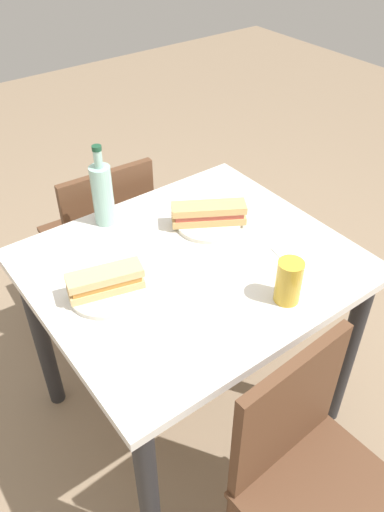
{
  "coord_description": "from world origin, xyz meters",
  "views": [
    {
      "loc": [
        -0.73,
        -0.98,
        1.78
      ],
      "look_at": [
        0.0,
        0.0,
        0.79
      ],
      "focal_mm": 35.57,
      "sensor_mm": 36.0,
      "label": 1
    }
  ],
  "objects_px": {
    "dining_table": "(192,292)",
    "baguette_sandwich_far": "(209,213)",
    "knife_far": "(204,213)",
    "plate_near": "(107,292)",
    "beer_glass": "(289,282)",
    "plate_far": "(208,223)",
    "baguette_sandwich_near": "(105,281)",
    "chair_near": "(309,472)",
    "water_bottle": "(103,193)",
    "knife_near": "(99,279)",
    "chair_far": "(104,238)"
  },
  "relations": [
    {
      "from": "dining_table",
      "to": "baguette_sandwich_far",
      "type": "xyz_separation_m",
      "value": [
        0.16,
        0.12,
        0.18
      ]
    },
    {
      "from": "baguette_sandwich_far",
      "to": "knife_far",
      "type": "height_order",
      "value": "baguette_sandwich_far"
    },
    {
      "from": "plate_near",
      "to": "dining_table",
      "type": "bearing_deg",
      "value": -5.74
    },
    {
      "from": "beer_glass",
      "to": "knife_far",
      "type": "bearing_deg",
      "value": 82.29
    },
    {
      "from": "plate_far",
      "to": "baguette_sandwich_far",
      "type": "xyz_separation_m",
      "value": [
        0.0,
        -0.0,
        0.04
      ]
    },
    {
      "from": "dining_table",
      "to": "plate_near",
      "type": "bearing_deg",
      "value": 174.26
    },
    {
      "from": "baguette_sandwich_near",
      "to": "chair_near",
      "type": "bearing_deg",
      "value": -71.64
    },
    {
      "from": "dining_table",
      "to": "water_bottle",
      "type": "relative_size",
      "value": 3.36
    },
    {
      "from": "chair_near",
      "to": "plate_near",
      "type": "distance_m",
      "value": 0.74
    },
    {
      "from": "baguette_sandwich_near",
      "to": "baguette_sandwich_far",
      "type": "distance_m",
      "value": 0.46
    },
    {
      "from": "chair_near",
      "to": "knife_near",
      "type": "distance_m",
      "value": 0.79
    },
    {
      "from": "plate_near",
      "to": "chair_far",
      "type": "bearing_deg",
      "value": 64.5
    },
    {
      "from": "chair_near",
      "to": "chair_far",
      "type": "bearing_deg",
      "value": 86.93
    },
    {
      "from": "baguette_sandwich_near",
      "to": "baguette_sandwich_far",
      "type": "bearing_deg",
      "value": 11.61
    },
    {
      "from": "chair_near",
      "to": "plate_near",
      "type": "xyz_separation_m",
      "value": [
        -0.21,
        0.65,
        0.29
      ]
    },
    {
      "from": "dining_table",
      "to": "water_bottle",
      "type": "distance_m",
      "value": 0.44
    },
    {
      "from": "dining_table",
      "to": "baguette_sandwich_far",
      "type": "distance_m",
      "value": 0.27
    },
    {
      "from": "chair_far",
      "to": "knife_near",
      "type": "relative_size",
      "value": 4.85
    },
    {
      "from": "knife_far",
      "to": "dining_table",
      "type": "bearing_deg",
      "value": -136.12
    },
    {
      "from": "plate_far",
      "to": "water_bottle",
      "type": "distance_m",
      "value": 0.37
    },
    {
      "from": "knife_near",
      "to": "plate_far",
      "type": "distance_m",
      "value": 0.45
    },
    {
      "from": "chair_far",
      "to": "knife_far",
      "type": "bearing_deg",
      "value": -67.87
    },
    {
      "from": "chair_far",
      "to": "plate_near",
      "type": "relative_size",
      "value": 3.86
    },
    {
      "from": "baguette_sandwich_far",
      "to": "beer_glass",
      "type": "relative_size",
      "value": 1.85
    },
    {
      "from": "knife_far",
      "to": "water_bottle",
      "type": "relative_size",
      "value": 0.5
    },
    {
      "from": "baguette_sandwich_far",
      "to": "plate_far",
      "type": "bearing_deg",
      "value": 90.0
    },
    {
      "from": "baguette_sandwich_far",
      "to": "knife_far",
      "type": "relative_size",
      "value": 1.73
    },
    {
      "from": "dining_table",
      "to": "chair_far",
      "type": "distance_m",
      "value": 0.64
    },
    {
      "from": "knife_near",
      "to": "water_bottle",
      "type": "distance_m",
      "value": 0.33
    },
    {
      "from": "chair_far",
      "to": "baguette_sandwich_far",
      "type": "relative_size",
      "value": 3.41
    },
    {
      "from": "knife_near",
      "to": "baguette_sandwich_far",
      "type": "bearing_deg",
      "value": 5.2
    },
    {
      "from": "baguette_sandwich_far",
      "to": "water_bottle",
      "type": "distance_m",
      "value": 0.36
    },
    {
      "from": "plate_far",
      "to": "beer_glass",
      "type": "xyz_separation_m",
      "value": [
        -0.05,
        -0.42,
        0.06
      ]
    },
    {
      "from": "dining_table",
      "to": "baguette_sandwich_far",
      "type": "relative_size",
      "value": 3.87
    },
    {
      "from": "knife_near",
      "to": "knife_far",
      "type": "height_order",
      "value": "same"
    },
    {
      "from": "beer_glass",
      "to": "plate_far",
      "type": "bearing_deg",
      "value": 83.66
    },
    {
      "from": "knife_near",
      "to": "plate_far",
      "type": "xyz_separation_m",
      "value": [
        0.44,
        0.04,
        -0.01
      ]
    },
    {
      "from": "knife_near",
      "to": "knife_far",
      "type": "distance_m",
      "value": 0.47
    },
    {
      "from": "plate_far",
      "to": "dining_table",
      "type": "bearing_deg",
      "value": -143.07
    },
    {
      "from": "baguette_sandwich_far",
      "to": "beer_glass",
      "type": "bearing_deg",
      "value": -96.34
    },
    {
      "from": "knife_far",
      "to": "baguette_sandwich_near",
      "type": "bearing_deg",
      "value": -163.01
    },
    {
      "from": "chair_far",
      "to": "knife_near",
      "type": "distance_m",
      "value": 0.68
    },
    {
      "from": "chair_far",
      "to": "beer_glass",
      "type": "distance_m",
      "value": 0.99
    },
    {
      "from": "chair_far",
      "to": "chair_near",
      "type": "xyz_separation_m",
      "value": [
        -0.07,
        -1.24,
        0.0
      ]
    },
    {
      "from": "knife_near",
      "to": "water_bottle",
      "type": "relative_size",
      "value": 0.61
    },
    {
      "from": "chair_near",
      "to": "dining_table",
      "type": "bearing_deg",
      "value": 83.41
    },
    {
      "from": "chair_far",
      "to": "baguette_sandwich_near",
      "type": "height_order",
      "value": "same"
    },
    {
      "from": "chair_near",
      "to": "baguette_sandwich_near",
      "type": "height_order",
      "value": "same"
    },
    {
      "from": "knife_near",
      "to": "knife_far",
      "type": "xyz_separation_m",
      "value": [
        0.46,
        0.09,
        0.0
      ]
    },
    {
      "from": "chair_near",
      "to": "beer_glass",
      "type": "bearing_deg",
      "value": 59.94
    }
  ]
}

